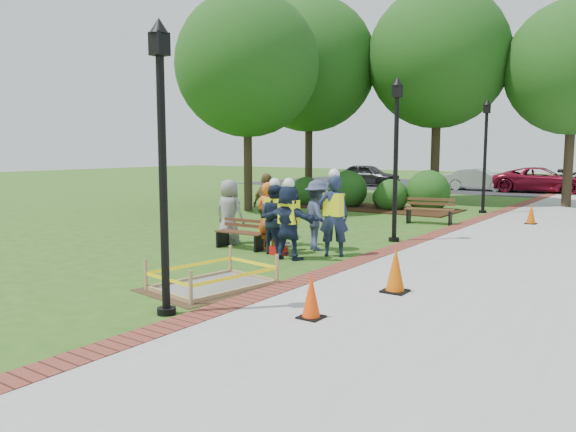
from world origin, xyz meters
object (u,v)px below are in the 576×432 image
Objects in this scene: cone_front at (311,298)px; hivis_worker_a at (289,219)px; bench_near at (241,239)px; lamp_near at (162,146)px; hivis_worker_b at (334,213)px; hivis_worker_c at (275,216)px; wet_concrete_pad at (213,274)px.

hivis_worker_a is at bearing 129.26° from cone_front.
cone_front is (4.49, -3.80, 0.09)m from bench_near.
lamp_near is 5.53m from hivis_worker_b.
hivis_worker_c reaches higher than bench_near.
bench_near is 1.88m from hivis_worker_a.
hivis_worker_b is at bearing 11.97° from bench_near.
hivis_worker_b is (0.28, 3.71, 0.75)m from wet_concrete_pad.
cone_front is 4.43m from hivis_worker_a.
cone_front is 5.12m from hivis_worker_c.
wet_concrete_pad is 1.27× the size of hivis_worker_b.
hivis_worker_b reaches higher than bench_near.
cone_front is 0.37× the size of hivis_worker_c.
wet_concrete_pad is 2.82m from lamp_near.
wet_concrete_pad is at bearing -72.68° from hivis_worker_c.
cone_front is at bearing 28.49° from lamp_near.
bench_near is 0.32× the size of lamp_near.
lamp_near is (2.60, -4.83, 2.25)m from bench_near.
hivis_worker_a is at bearing -124.45° from hivis_worker_b.
hivis_worker_a is at bearing 101.33° from lamp_near.
lamp_near is at bearing -87.07° from hivis_worker_b.
lamp_near is 5.28m from hivis_worker_c.
hivis_worker_c is at bearing -157.17° from hivis_worker_b.
hivis_worker_a reaches higher than bench_near.
bench_near is 0.68× the size of hivis_worker_b.
wet_concrete_pad is 1.88× the size of bench_near.
hivis_worker_a is (-0.89, 4.43, -1.58)m from lamp_near.
hivis_worker_c is (-0.99, 3.18, 0.65)m from wet_concrete_pad.
bench_near is at bearing 122.45° from wet_concrete_pad.
wet_concrete_pad is at bearing -57.55° from bench_near.
hivis_worker_b is 1.38m from hivis_worker_c.
lamp_near is 4.78m from hivis_worker_a.
wet_concrete_pad is 3.39m from hivis_worker_c.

